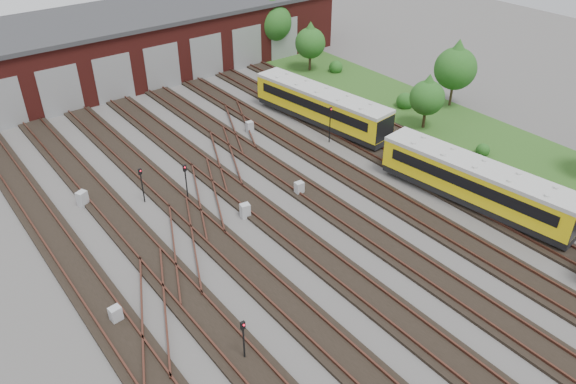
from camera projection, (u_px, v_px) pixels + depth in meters
ground at (394, 281)px, 31.89m from camera, size 120.00×120.00×0.00m
track_network at (385, 276)px, 32.14m from camera, size 30.40×70.00×0.33m
maintenance_shed at (107, 48)px, 56.87m from camera, size 51.00×12.50×6.35m
grass_verge at (462, 129)px, 48.34m from camera, size 8.00×55.00×0.05m
metro_train at (476, 182)px, 37.58m from camera, size 4.13×45.86×2.82m
signal_mast_0 at (243, 336)px, 26.28m from camera, size 0.23×0.21×2.51m
signal_mast_1 at (141, 181)px, 37.88m from camera, size 0.24×0.22×2.64m
signal_mast_2 at (186, 178)px, 38.07m from camera, size 0.26×0.24×2.78m
signal_mast_3 at (330, 120)px, 45.28m from camera, size 0.24×0.22×3.11m
relay_cabinet_0 at (116, 315)px, 28.98m from camera, size 0.64×0.55×0.98m
relay_cabinet_1 at (82, 199)px, 38.15m from camera, size 0.82×0.76×1.08m
relay_cabinet_2 at (245, 211)px, 36.98m from camera, size 0.69×0.60×1.01m
relay_cabinet_3 at (299, 188)px, 39.35m from camera, size 0.63×0.54×0.98m
relay_cabinet_4 at (250, 127)px, 47.68m from camera, size 0.62×0.54×0.96m
tree_0 at (273, 17)px, 61.70m from camera, size 4.22×4.22×6.99m
tree_1 at (310, 39)px, 58.61m from camera, size 3.19×3.19×5.29m
tree_2 at (456, 64)px, 50.44m from camera, size 3.82×3.82×6.33m
tree_3 at (428, 94)px, 46.95m from camera, size 2.95×2.95×4.89m
bush_0 at (483, 148)px, 44.26m from camera, size 1.09×1.09×1.09m
bush_1 at (336, 65)px, 59.68m from camera, size 1.45×1.45×1.45m
bush_2 at (405, 99)px, 51.87m from camera, size 1.63×1.63×1.63m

